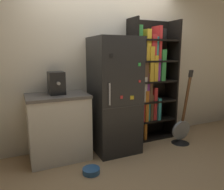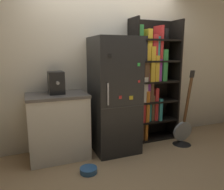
% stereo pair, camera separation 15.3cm
% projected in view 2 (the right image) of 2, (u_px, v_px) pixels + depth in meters
% --- Properties ---
extents(ground_plane, '(16.00, 16.00, 0.00)m').
position_uv_depth(ground_plane, '(117.00, 151.00, 3.39)').
color(ground_plane, tan).
extents(wall_back, '(8.00, 0.05, 2.60)m').
position_uv_depth(wall_back, '(106.00, 65.00, 3.58)').
color(wall_back, beige).
rests_on(wall_back, ground_plane).
extents(refrigerator, '(0.66, 0.70, 1.73)m').
position_uv_depth(refrigerator, '(114.00, 95.00, 3.33)').
color(refrigerator, black).
rests_on(refrigerator, ground_plane).
extents(bookshelf, '(0.85, 0.37, 2.05)m').
position_uv_depth(bookshelf, '(148.00, 82.00, 3.71)').
color(bookshelf, black).
rests_on(bookshelf, ground_plane).
extents(kitchen_counter, '(0.84, 0.59, 0.94)m').
position_uv_depth(kitchen_counter, '(58.00, 126.00, 3.15)').
color(kitchen_counter, silver).
rests_on(kitchen_counter, ground_plane).
extents(espresso_machine, '(0.21, 0.33, 0.31)m').
position_uv_depth(espresso_machine, '(56.00, 83.00, 3.07)').
color(espresso_machine, black).
rests_on(espresso_machine, kitchen_counter).
extents(guitar, '(0.33, 0.30, 1.24)m').
position_uv_depth(guitar, '(183.00, 134.00, 3.61)').
color(guitar, black).
rests_on(guitar, ground_plane).
extents(pet_bowl, '(0.22, 0.22, 0.07)m').
position_uv_depth(pet_bowl, '(89.00, 170.00, 2.78)').
color(pet_bowl, '#3366A5').
rests_on(pet_bowl, ground_plane).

